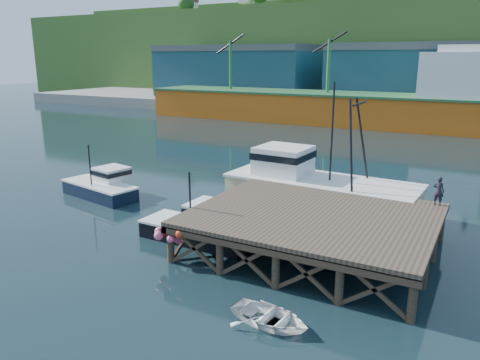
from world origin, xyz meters
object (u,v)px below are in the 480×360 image
Objects in this scene: boat_navy at (103,186)px; dinghy at (270,317)px; trawler at (317,185)px; boat_black at (201,226)px; dockworker at (439,191)px.

dinghy is at bearing -17.52° from boat_navy.
trawler is at bearing 27.44° from boat_navy.
boat_black is 8.99m from trawler.
boat_black reaches higher than dinghy.
boat_navy reaches higher than dinghy.
boat_navy is 20.36m from dinghy.
dockworker is (22.33, 2.32, 2.11)m from boat_navy.
trawler is (14.75, 4.50, 0.93)m from boat_navy.
dinghy is at bearing -74.20° from trawler.
dinghy is at bearing -39.16° from boat_black.
boat_black reaches higher than boat_navy.
boat_black is at bearing -112.80° from trawler.
trawler is 14.49m from dinghy.
trawler is 8.14× the size of dockworker.
trawler reaches higher than dinghy.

